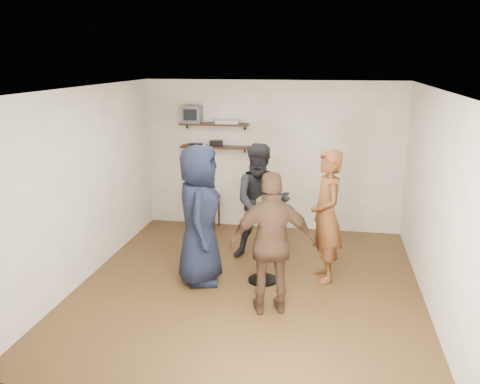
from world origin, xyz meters
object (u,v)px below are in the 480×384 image
person_plaid (326,216)px  dvd_deck (228,122)px  drinks_table (263,239)px  person_brown (272,244)px  person_navy (199,215)px  radio (216,143)px  person_dark (262,202)px  side_table (206,203)px  crt_monitor (192,114)px

person_plaid → dvd_deck: bearing=-153.9°
drinks_table → person_brown: bearing=-75.3°
person_navy → radio: bearing=-3.0°
radio → person_dark: (0.99, -1.35, -0.64)m
radio → drinks_table: (1.13, -2.19, -0.91)m
dvd_deck → drinks_table: size_ratio=0.42×
dvd_deck → side_table: (-0.37, -0.18, -1.42)m
side_table → person_plaid: bearing=-40.3°
person_dark → person_navy: person_navy is taller
side_table → drinks_table: size_ratio=0.60×
person_dark → person_plaid: bearing=-42.1°
crt_monitor → person_brown: size_ratio=0.19×
side_table → person_brown: 3.24m
drinks_table → person_brown: size_ratio=0.55×
dvd_deck → drinks_table: dvd_deck is taller
drinks_table → person_brown: person_brown is taller
drinks_table → person_brown: (0.22, -0.82, 0.25)m
dvd_deck → radio: size_ratio=1.82×
person_plaid → drinks_table: bearing=-90.0°
drinks_table → person_plaid: 0.90m
crt_monitor → person_dark: bearing=-43.8°
crt_monitor → side_table: (0.26, -0.18, -1.54)m
crt_monitor → dvd_deck: (0.63, 0.00, -0.12)m
radio → drinks_table: 2.63m
dvd_deck → person_dark: (0.78, -1.35, -1.02)m
crt_monitor → person_dark: (1.41, -1.35, -1.14)m
person_plaid → person_dark: person_plaid is taller
person_plaid → person_navy: 1.70m
dvd_deck → person_dark: size_ratio=0.23×
radio → person_dark: bearing=-53.8°
crt_monitor → radio: size_ratio=1.45×
dvd_deck → side_table: 1.48m
dvd_deck → radio: 0.44m
side_table → person_navy: 2.26m
person_brown → radio: bearing=-80.6°
drinks_table → person_navy: size_ratio=0.50×
crt_monitor → person_brown: bearing=-59.6°
side_table → person_navy: size_ratio=0.30×
crt_monitor → side_table: bearing=-34.0°
dvd_deck → drinks_table: (0.92, -2.19, -1.29)m
dvd_deck → person_dark: dvd_deck is taller
person_dark → person_navy: 1.21m
crt_monitor → radio: 0.65m
crt_monitor → side_table: crt_monitor is taller
radio → side_table: size_ratio=0.39×
person_plaid → person_dark: 1.14m
drinks_table → person_plaid: size_ratio=0.53×
drinks_table → crt_monitor: bearing=125.3°
drinks_table → person_dark: person_dark is taller
crt_monitor → person_navy: 2.67m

